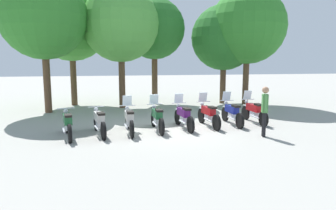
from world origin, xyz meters
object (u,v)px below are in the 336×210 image
object	(u,v)px
motorcycle_2	(129,119)
motorcycle_3	(157,117)
motorcycle_5	(208,114)
tree_5	(248,26)
motorcycle_4	(183,116)
motorcycle_0	(68,124)
motorcycle_7	(254,111)
tree_4	(224,38)
tree_1	(71,22)
tree_2	(121,24)
motorcycle_1	(99,121)
person_0	(265,107)
motorcycle_6	(232,113)
tree_0	(43,16)
tree_3	(154,29)

from	to	relation	value
motorcycle_2	motorcycle_3	world-z (taller)	same
motorcycle_3	motorcycle_5	distance (m)	2.22
motorcycle_3	tree_5	size ratio (longest dim) A/B	0.31
motorcycle_4	motorcycle_5	xyz separation A→B (m)	(1.10, 0.19, 0.00)
motorcycle_0	motorcycle_7	size ratio (longest dim) A/B	0.99
tree_4	motorcycle_5	bearing A→B (deg)	-114.71
motorcycle_7	tree_5	size ratio (longest dim) A/B	0.31
tree_1	tree_2	distance (m)	3.25
motorcycle_0	motorcycle_1	distance (m)	1.11
person_0	motorcycle_0	bearing A→B (deg)	-172.66
tree_1	tree_2	world-z (taller)	tree_1
motorcycle_0	motorcycle_5	size ratio (longest dim) A/B	0.99
motorcycle_1	motorcycle_6	xyz separation A→B (m)	(5.50, 0.85, 0.01)
motorcycle_0	motorcycle_5	xyz separation A→B (m)	(5.49, 0.86, 0.01)
motorcycle_3	motorcycle_6	distance (m)	3.34
tree_0	tree_1	xyz separation A→B (m)	(1.02, 2.54, 0.01)
motorcycle_0	motorcycle_5	distance (m)	5.56
motorcycle_0	person_0	distance (m)	7.08
motorcycle_0	motorcycle_3	xyz separation A→B (m)	(3.30, 0.52, 0.01)
motorcycle_0	motorcycle_3	size ratio (longest dim) A/B	0.99
person_0	tree_1	size ratio (longest dim) A/B	0.25
motorcycle_2	tree_4	size ratio (longest dim) A/B	0.36
motorcycle_7	tree_4	world-z (taller)	tree_4
tree_3	motorcycle_7	bearing A→B (deg)	-62.57
motorcycle_3	motorcycle_5	size ratio (longest dim) A/B	1.00
motorcycle_2	motorcycle_6	xyz separation A→B (m)	(4.39, 0.74, 0.00)
person_0	motorcycle_6	bearing A→B (deg)	116.21
motorcycle_7	tree_3	size ratio (longest dim) A/B	0.34
motorcycle_3	tree_3	xyz separation A→B (m)	(0.91, 7.44, 4.07)
motorcycle_7	tree_2	xyz separation A→B (m)	(-5.55, 5.32, 4.19)
motorcycle_0	tree_0	xyz separation A→B (m)	(-1.73, 5.56, 4.40)
motorcycle_6	tree_1	bearing A→B (deg)	44.32
motorcycle_6	tree_5	bearing A→B (deg)	-30.75
motorcycle_5	person_0	size ratio (longest dim) A/B	1.20
motorcycle_0	motorcycle_7	bearing A→B (deg)	-93.04
person_0	tree_3	bearing A→B (deg)	123.38
motorcycle_5	tree_5	world-z (taller)	tree_5
tree_0	tree_4	xyz separation A→B (m)	(10.18, 1.71, -0.83)
tree_2	tree_5	world-z (taller)	tree_5
motorcycle_1	motorcycle_7	xyz separation A→B (m)	(6.59, 1.05, 0.01)
motorcycle_5	tree_2	size ratio (longest dim) A/B	0.32
motorcycle_6	person_0	size ratio (longest dim) A/B	1.21
person_0	tree_4	xyz separation A→B (m)	(1.48, 8.39, 3.00)
motorcycle_0	tree_4	distance (m)	11.70
tree_0	tree_3	xyz separation A→B (m)	(5.94, 2.39, -0.32)
motorcycle_1	motorcycle_3	world-z (taller)	motorcycle_3
motorcycle_6	person_0	xyz separation A→B (m)	(0.37, -2.16, 0.56)
motorcycle_4	person_0	world-z (taller)	person_0
motorcycle_3	person_0	xyz separation A→B (m)	(3.67, -1.64, 0.56)
motorcycle_2	tree_3	xyz separation A→B (m)	(2.01, 7.66, 4.07)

